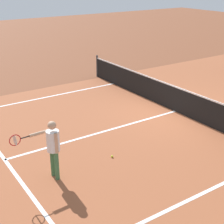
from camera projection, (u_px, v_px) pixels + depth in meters
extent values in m
plane|color=brown|center=(175.00, 111.00, 12.64)|extent=(60.00, 60.00, 0.00)
cube|color=#9E5433|center=(175.00, 111.00, 12.64)|extent=(10.62, 24.40, 0.00)
cube|color=white|center=(5.00, 160.00, 9.34)|extent=(8.22, 0.10, 0.01)
cube|color=white|center=(103.00, 132.00, 10.99)|extent=(0.10, 6.40, 0.01)
cylinder|color=#33383D|center=(97.00, 66.00, 16.70)|extent=(0.09, 0.09, 1.07)
cube|color=black|center=(176.00, 100.00, 12.47)|extent=(11.08, 0.02, 0.91)
cube|color=white|center=(177.00, 87.00, 12.29)|extent=(11.08, 0.03, 0.05)
cylinder|color=#3F7247|center=(57.00, 166.00, 8.33)|extent=(0.11, 0.11, 0.76)
cylinder|color=#3F7247|center=(53.00, 162.00, 8.50)|extent=(0.11, 0.11, 0.76)
cylinder|color=white|center=(53.00, 141.00, 8.17)|extent=(0.32, 0.32, 0.53)
sphere|color=tan|center=(52.00, 125.00, 8.02)|extent=(0.21, 0.21, 0.21)
cylinder|color=tan|center=(56.00, 143.00, 8.04)|extent=(0.08, 0.08, 0.52)
cylinder|color=tan|center=(39.00, 133.00, 8.07)|extent=(0.11, 0.52, 0.08)
cylinder|color=black|center=(25.00, 137.00, 7.87)|extent=(0.04, 0.22, 0.03)
torus|color=red|center=(15.00, 140.00, 7.73)|extent=(0.04, 0.28, 0.28)
cylinder|color=silver|center=(15.00, 140.00, 7.73)|extent=(0.25, 0.02, 0.25)
sphere|color=#CCE033|center=(112.00, 156.00, 9.46)|extent=(0.07, 0.07, 0.07)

